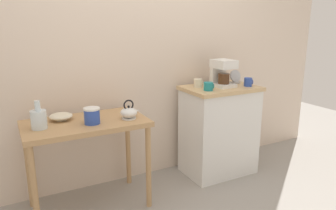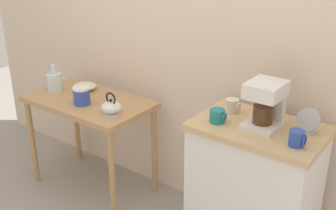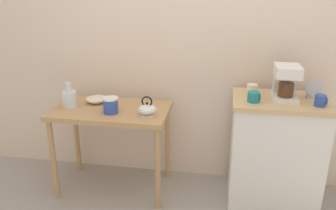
{
  "view_description": "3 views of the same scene",
  "coord_description": "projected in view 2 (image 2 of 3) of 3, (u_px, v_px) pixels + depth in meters",
  "views": [
    {
      "loc": [
        -1.13,
        -2.44,
        1.49
      ],
      "look_at": [
        0.14,
        -0.05,
        0.8
      ],
      "focal_mm": 34.18,
      "sensor_mm": 36.0,
      "label": 1
    },
    {
      "loc": [
        1.56,
        -1.94,
        1.87
      ],
      "look_at": [
        0.16,
        -0.04,
        0.89
      ],
      "focal_mm": 44.04,
      "sensor_mm": 36.0,
      "label": 2
    },
    {
      "loc": [
        0.32,
        -2.54,
        1.76
      ],
      "look_at": [
        -0.09,
        -0.09,
        0.83
      ],
      "focal_mm": 37.05,
      "sensor_mm": 36.0,
      "label": 3
    }
  ],
  "objects": [
    {
      "name": "glass_carafe_vase",
      "position": [
        55.0,
        82.0,
        3.17
      ],
      "size": [
        0.11,
        0.11,
        0.21
      ],
      "color": "silver",
      "rests_on": "wooden_table"
    },
    {
      "name": "kitchen_counter",
      "position": [
        253.0,
        193.0,
        2.44
      ],
      "size": [
        0.72,
        0.49,
        0.89
      ],
      "color": "white",
      "rests_on": "ground_plane"
    },
    {
      "name": "table_clock",
      "position": [
        308.0,
        122.0,
        2.17
      ],
      "size": [
        0.13,
        0.06,
        0.14
      ],
      "color": "#B2B5BA",
      "rests_on": "kitchen_counter"
    },
    {
      "name": "teakettle",
      "position": [
        111.0,
        107.0,
        2.76
      ],
      "size": [
        0.16,
        0.13,
        0.16
      ],
      "color": "white",
      "rests_on": "wooden_table"
    },
    {
      "name": "canister_enamel",
      "position": [
        82.0,
        96.0,
        2.92
      ],
      "size": [
        0.12,
        0.12,
        0.13
      ],
      "color": "#2D4CAD",
      "rests_on": "wooden_table"
    },
    {
      "name": "ground_plane",
      "position": [
        153.0,
        210.0,
        3.01
      ],
      "size": [
        8.0,
        8.0,
        0.0
      ],
      "primitive_type": "plane",
      "color": "gray"
    },
    {
      "name": "mug_small_cream",
      "position": [
        232.0,
        106.0,
        2.43
      ],
      "size": [
        0.09,
        0.08,
        0.08
      ],
      "color": "beige",
      "rests_on": "kitchen_counter"
    },
    {
      "name": "back_wall",
      "position": [
        197.0,
        12.0,
        2.7
      ],
      "size": [
        4.4,
        0.1,
        2.8
      ],
      "primitive_type": "cube",
      "color": "beige",
      "rests_on": "ground_plane"
    },
    {
      "name": "mug_dark_teal",
      "position": [
        218.0,
        116.0,
        2.3
      ],
      "size": [
        0.09,
        0.09,
        0.08
      ],
      "color": "teal",
      "rests_on": "kitchen_counter"
    },
    {
      "name": "bowl_stoneware",
      "position": [
        85.0,
        86.0,
        3.19
      ],
      "size": [
        0.18,
        0.18,
        0.06
      ],
      "color": "beige",
      "rests_on": "wooden_table"
    },
    {
      "name": "mug_blue",
      "position": [
        297.0,
        138.0,
        2.04
      ],
      "size": [
        0.08,
        0.08,
        0.08
      ],
      "color": "#2D4CAD",
      "rests_on": "kitchen_counter"
    },
    {
      "name": "coffee_maker",
      "position": [
        266.0,
        102.0,
        2.22
      ],
      "size": [
        0.18,
        0.22,
        0.26
      ],
      "color": "white",
      "rests_on": "kitchen_counter"
    },
    {
      "name": "wooden_table",
      "position": [
        89.0,
        112.0,
        3.07
      ],
      "size": [
        0.94,
        0.54,
        0.74
      ],
      "color": "tan",
      "rests_on": "ground_plane"
    }
  ]
}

